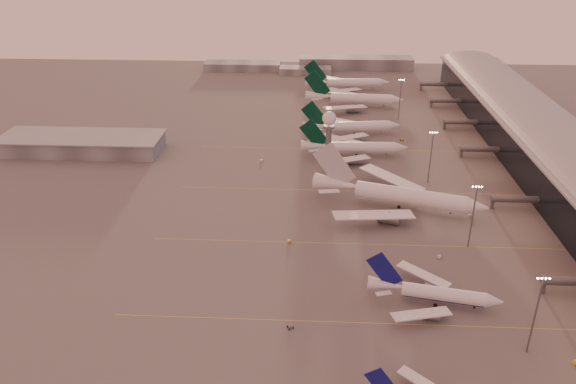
{
  "coord_description": "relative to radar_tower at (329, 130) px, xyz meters",
  "views": [
    {
      "loc": [
        -1.21,
        -122.61,
        106.15
      ],
      "look_at": [
        -11.48,
        77.48,
        9.6
      ],
      "focal_mm": 35.0,
      "sensor_mm": 36.0,
      "label": 1
    }
  ],
  "objects": [
    {
      "name": "ground",
      "position": [
        -5.0,
        -120.0,
        -20.95
      ],
      "size": [
        700.0,
        700.0,
        0.0
      ],
      "primitive_type": "plane",
      "color": "#5B5858",
      "rests_on": "ground"
    },
    {
      "name": "mast_b",
      "position": [
        50.0,
        -65.0,
        -7.21
      ],
      "size": [
        3.6,
        0.56,
        25.0
      ],
      "color": "slate",
      "rests_on": "ground"
    },
    {
      "name": "gsv_tug_hangar",
      "position": [
        40.38,
        44.19,
        -20.44
      ],
      "size": [
        3.9,
        2.95,
        0.99
      ],
      "color": "yellow",
      "rests_on": "ground"
    },
    {
      "name": "hangar",
      "position": [
        -125.0,
        20.0,
        -16.63
      ],
      "size": [
        82.0,
        27.0,
        8.5
      ],
      "color": "slate",
      "rests_on": "ground"
    },
    {
      "name": "gsv_truck_b",
      "position": [
        38.55,
        -73.43,
        -19.73
      ],
      "size": [
        5.95,
        2.37,
        2.38
      ],
      "color": "silver",
      "rests_on": "ground"
    },
    {
      "name": "gsv_truck_d",
      "position": [
        -32.14,
        11.44,
        -19.82
      ],
      "size": [
        3.42,
        5.81,
        2.21
      ],
      "color": "silver",
      "rests_on": "ground"
    },
    {
      "name": "distant_horizon",
      "position": [
        -2.38,
        205.14,
        -17.06
      ],
      "size": [
        165.0,
        37.5,
        9.0
      ],
      "color": "slate",
      "rests_on": "ground"
    },
    {
      "name": "greentail_b",
      "position": [
        13.98,
        51.87,
        -17.4
      ],
      "size": [
        55.15,
        44.27,
        20.09
      ],
      "color": "white",
      "rests_on": "ground"
    },
    {
      "name": "gsv_tug_mid",
      "position": [
        -12.17,
        -113.56,
        -20.44
      ],
      "size": [
        3.54,
        4.06,
        0.99
      ],
      "color": "slate",
      "rests_on": "ground"
    },
    {
      "name": "greentail_d",
      "position": [
        15.64,
        143.11,
        -17.11
      ],
      "size": [
        59.88,
        48.17,
        21.76
      ],
      "color": "white",
      "rests_on": "ground"
    },
    {
      "name": "greentail_c",
      "position": [
        18.18,
        104.3,
        -16.91
      ],
      "size": [
        62.91,
        50.64,
        22.84
      ],
      "color": "white",
      "rests_on": "ground"
    },
    {
      "name": "mast_d",
      "position": [
        43.0,
        80.0,
        -7.21
      ],
      "size": [
        3.6,
        0.56,
        25.0
      ],
      "color": "slate",
      "rests_on": "ground"
    },
    {
      "name": "mast_a",
      "position": [
        53.0,
        -120.0,
        -7.21
      ],
      "size": [
        3.6,
        0.56,
        25.0
      ],
      "color": "slate",
      "rests_on": "ground"
    },
    {
      "name": "gsv_catering_b",
      "position": [
        56.39,
        -41.33,
        -19.2
      ],
      "size": [
        4.66,
        3.38,
        3.5
      ],
      "color": "silver",
      "rests_on": "ground"
    },
    {
      "name": "taxiway_markings",
      "position": [
        25.0,
        -64.0,
        -20.94
      ],
      "size": [
        180.0,
        185.25,
        0.02
      ],
      "color": "gold",
      "rests_on": "ground"
    },
    {
      "name": "gsv_truck_c",
      "position": [
        -14.49,
        -65.22,
        -19.78
      ],
      "size": [
        6.0,
        4.4,
        2.3
      ],
      "color": "yellow",
      "rests_on": "ground"
    },
    {
      "name": "mast_c",
      "position": [
        45.0,
        -10.0,
        -7.21
      ],
      "size": [
        3.6,
        0.56,
        25.0
      ],
      "color": "slate",
      "rests_on": "ground"
    },
    {
      "name": "narrowbody_mid",
      "position": [
        31.06,
        -99.65,
        -17.68
      ],
      "size": [
        41.02,
        32.44,
        16.17
      ],
      "color": "white",
      "rests_on": "ground"
    },
    {
      "name": "gsv_tug_far",
      "position": [
        15.53,
        -22.45,
        -20.43
      ],
      "size": [
        3.82,
        4.12,
        1.01
      ],
      "color": "silver",
      "rests_on": "ground"
    },
    {
      "name": "widebody_white",
      "position": [
        28.09,
        -35.89,
        -16.57
      ],
      "size": [
        69.66,
        54.98,
        25.28
      ],
      "color": "white",
      "rests_on": "ground"
    },
    {
      "name": "terminal",
      "position": [
        102.88,
        -9.91,
        -10.43
      ],
      "size": [
        57.0,
        362.0,
        23.04
      ],
      "color": "black",
      "rests_on": "ground"
    },
    {
      "name": "radar_tower",
      "position": [
        0.0,
        0.0,
        0.0
      ],
      "size": [
        6.4,
        6.4,
        31.1
      ],
      "color": "slate",
      "rests_on": "ground"
    },
    {
      "name": "greentail_a",
      "position": [
        13.55,
        20.54,
        -17.48
      ],
      "size": [
        54.1,
        43.66,
        19.64
      ],
      "color": "white",
      "rests_on": "ground"
    }
  ]
}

